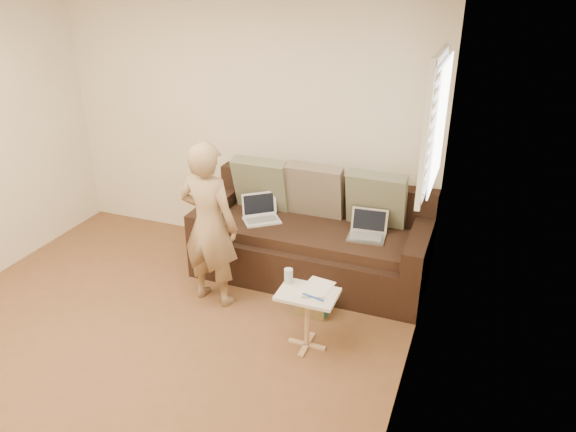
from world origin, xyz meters
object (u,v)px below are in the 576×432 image
(laptop_silver, at_px, (366,238))
(laptop_white, at_px, (262,221))
(person, at_px, (209,225))
(side_table, at_px, (307,320))
(striped_box, at_px, (314,302))
(sofa, at_px, (312,236))
(drinking_glass, at_px, (288,276))

(laptop_silver, relative_size, laptop_white, 0.97)
(person, xyz_separation_m, side_table, (1.01, -0.33, -0.50))
(laptop_silver, bearing_deg, person, -156.08)
(side_table, distance_m, striped_box, 0.52)
(sofa, bearing_deg, laptop_white, -173.21)
(person, xyz_separation_m, striped_box, (0.91, 0.15, -0.66))
(laptop_silver, xyz_separation_m, laptop_white, (-1.03, -0.01, 0.00))
(side_table, xyz_separation_m, striped_box, (-0.10, 0.48, -0.16))
(sofa, xyz_separation_m, person, (-0.69, -0.73, 0.33))
(person, bearing_deg, striped_box, -165.24)
(drinking_glass, bearing_deg, side_table, -24.16)
(side_table, bearing_deg, laptop_white, 129.11)
(laptop_white, bearing_deg, side_table, -89.04)
(laptop_silver, xyz_separation_m, striped_box, (-0.32, -0.52, -0.43))
(laptop_silver, xyz_separation_m, drinking_glass, (-0.41, -0.92, 0.04))
(laptop_white, xyz_separation_m, drinking_glass, (0.62, -0.92, 0.04))
(drinking_glass, bearing_deg, laptop_silver, 66.28)
(drinking_glass, height_order, striped_box, drinking_glass)
(laptop_white, relative_size, person, 0.23)
(sofa, bearing_deg, side_table, -73.11)
(side_table, bearing_deg, person, 161.72)
(laptop_white, bearing_deg, drinking_glass, -93.88)
(laptop_silver, bearing_deg, side_table, -106.83)
(person, bearing_deg, laptop_silver, -145.89)
(drinking_glass, xyz_separation_m, striped_box, (0.09, 0.40, -0.47))
(laptop_white, distance_m, striped_box, 0.98)
(laptop_silver, distance_m, side_table, 1.06)
(sofa, distance_m, drinking_glass, 0.99)
(laptop_white, height_order, person, person)
(side_table, relative_size, striped_box, 1.79)
(sofa, xyz_separation_m, striped_box, (0.22, -0.58, -0.34))
(laptop_silver, bearing_deg, sofa, 169.61)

